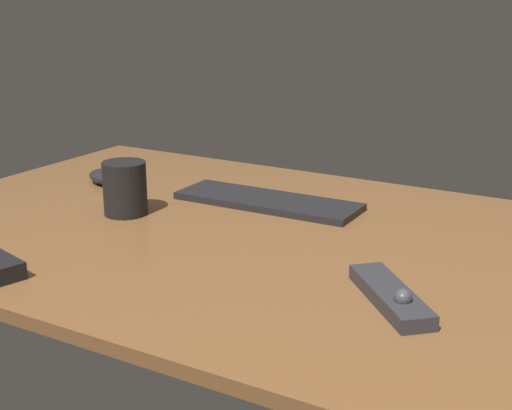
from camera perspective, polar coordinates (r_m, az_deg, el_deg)
The scene contains 5 objects.
desk at distance 120.71cm, azimuth 1.80°, elevation -3.04°, with size 140.00×84.00×2.00cm, color brown.
keyboard at distance 138.12cm, azimuth 0.92°, elevation 0.30°, with size 35.57×11.38×1.31cm, color black.
computer_mouse at distance 154.91cm, azimuth -11.41°, elevation 2.17°, with size 10.46×6.70×3.16cm, color black.
media_remote at distance 97.63cm, azimuth 10.53°, elevation -7.00°, with size 16.08×16.78×3.59cm.
coffee_mug at distance 133.48cm, azimuth -10.22°, elevation 1.30°, with size 7.90×7.90×9.70cm, color black.
Camera 1 is at (53.76, -99.85, 42.34)cm, focal length 51.09 mm.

